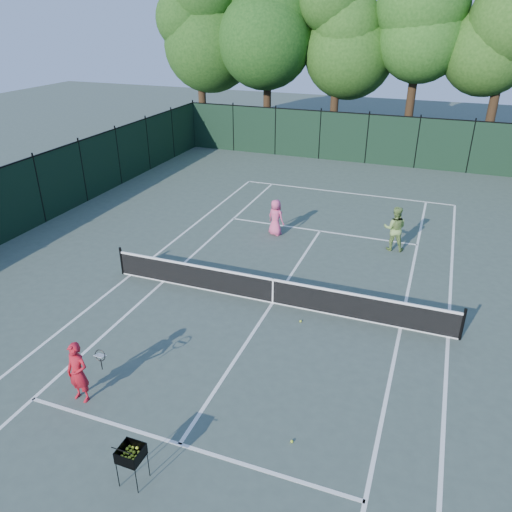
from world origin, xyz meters
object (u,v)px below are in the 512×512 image
(coach, at_px, (78,372))
(ball_hopper, at_px, (131,454))
(player_pink, at_px, (276,217))
(player_green, at_px, (395,228))
(loose_ball_midcourt, at_px, (301,321))
(loose_ball_near_cart, at_px, (292,441))

(coach, xyz_separation_m, ball_hopper, (2.55, -1.62, -0.05))
(player_pink, height_order, player_green, player_green)
(coach, bearing_deg, player_green, 65.25)
(player_pink, height_order, loose_ball_midcourt, player_pink)
(player_green, xyz_separation_m, loose_ball_midcourt, (-2.01, -6.38, -0.88))
(player_pink, relative_size, loose_ball_near_cart, 23.03)
(coach, relative_size, player_pink, 1.04)
(coach, distance_m, ball_hopper, 3.03)
(player_pink, distance_m, loose_ball_near_cart, 11.59)
(loose_ball_near_cart, distance_m, loose_ball_midcourt, 4.84)
(player_green, xyz_separation_m, ball_hopper, (-3.58, -13.18, -0.15))
(ball_hopper, relative_size, loose_ball_midcourt, 13.51)
(coach, relative_size, player_green, 0.89)
(ball_hopper, distance_m, loose_ball_midcourt, 7.02)
(player_pink, bearing_deg, ball_hopper, 115.93)
(coach, relative_size, loose_ball_near_cart, 24.02)
(player_green, bearing_deg, loose_ball_near_cart, 79.63)
(player_pink, relative_size, player_green, 0.85)
(loose_ball_near_cart, height_order, loose_ball_midcourt, same)
(player_pink, height_order, ball_hopper, player_pink)
(ball_hopper, bearing_deg, loose_ball_near_cart, 38.52)
(player_green, relative_size, loose_ball_near_cart, 26.95)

